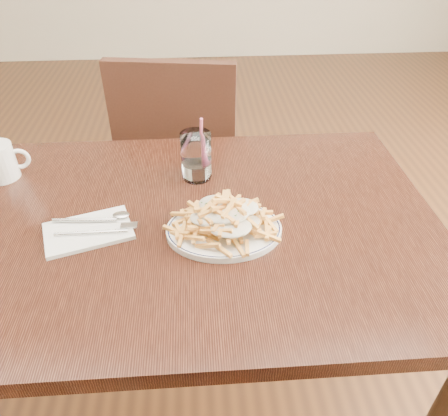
{
  "coord_description": "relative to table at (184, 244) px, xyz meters",
  "views": [
    {
      "loc": [
        0.04,
        -0.8,
        1.38
      ],
      "look_at": [
        0.1,
        -0.06,
        0.82
      ],
      "focal_mm": 35.0,
      "sensor_mm": 36.0,
      "label": 1
    }
  ],
  "objects": [
    {
      "name": "floor",
      "position": [
        0.0,
        0.0,
        -0.67
      ],
      "size": [
        7.0,
        7.0,
        0.0
      ],
      "primitive_type": "plane",
      "color": "black",
      "rests_on": "ground"
    },
    {
      "name": "table",
      "position": [
        0.0,
        0.0,
        0.0
      ],
      "size": [
        1.2,
        0.8,
        0.75
      ],
      "color": "black",
      "rests_on": "ground"
    },
    {
      "name": "chair_far",
      "position": [
        -0.02,
        0.68,
        -0.14
      ],
      "size": [
        0.49,
        0.49,
        0.93
      ],
      "color": "black",
      "rests_on": "ground"
    },
    {
      "name": "fries_plate",
      "position": [
        0.1,
        -0.06,
        0.09
      ],
      "size": [
        0.32,
        0.3,
        0.02
      ],
      "color": "silver",
      "rests_on": "table"
    },
    {
      "name": "loaded_fries",
      "position": [
        0.1,
        -0.06,
        0.13
      ],
      "size": [
        0.22,
        0.17,
        0.06
      ],
      "color": "gold",
      "rests_on": "fries_plate"
    },
    {
      "name": "napkin",
      "position": [
        -0.21,
        -0.03,
        0.08
      ],
      "size": [
        0.22,
        0.17,
        0.01
      ],
      "primitive_type": "cube",
      "rotation": [
        0.0,
        0.0,
        0.31
      ],
      "color": "silver",
      "rests_on": "table"
    },
    {
      "name": "cutlery",
      "position": [
        -0.21,
        -0.03,
        0.09
      ],
      "size": [
        0.2,
        0.07,
        0.01
      ],
      "color": "silver",
      "rests_on": "napkin"
    },
    {
      "name": "water_glass",
      "position": [
        0.04,
        0.18,
        0.13
      ],
      "size": [
        0.08,
        0.08,
        0.17
      ],
      "color": "white",
      "rests_on": "table"
    },
    {
      "name": "coffee_mug",
      "position": [
        -0.47,
        0.21,
        0.13
      ],
      "size": [
        0.12,
        0.09,
        0.09
      ],
      "color": "silver",
      "rests_on": "table"
    }
  ]
}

